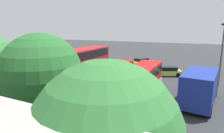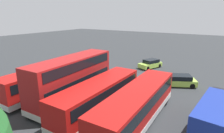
{
  "view_description": "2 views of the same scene",
  "coord_description": "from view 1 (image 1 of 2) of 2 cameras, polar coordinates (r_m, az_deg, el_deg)",
  "views": [
    {
      "loc": [
        -11.61,
        28.41,
        6.96
      ],
      "look_at": [
        0.07,
        5.02,
        1.73
      ],
      "focal_mm": 30.42,
      "sensor_mm": 36.0,
      "label": 1
    },
    {
      "loc": [
        -11.1,
        23.03,
        8.63
      ],
      "look_at": [
        2.47,
        1.26,
        1.49
      ],
      "focal_mm": 29.89,
      "sensor_mm": 36.0,
      "label": 2
    }
  ],
  "objects": [
    {
      "name": "tree_rightmost",
      "position": [
        9.79,
        -20.4,
        -2.11
      ],
      "size": [
        3.93,
        3.93,
        6.79
      ],
      "color": "#4C3823",
      "rests_on": "ground"
    },
    {
      "name": "ground_plane",
      "position": [
        31.47,
        4.21,
        -1.5
      ],
      "size": [
        140.0,
        140.0,
        0.0
      ],
      "primitive_type": "plane",
      "color": "#2D3033"
    },
    {
      "name": "box_truck_blue",
      "position": [
        19.62,
        25.09,
        -5.32
      ],
      "size": [
        3.24,
        7.71,
        3.2
      ],
      "color": "navy",
      "rests_on": "ground"
    },
    {
      "name": "bus_single_deck_second",
      "position": [
        20.89,
        -1.84,
        -3.51
      ],
      "size": [
        2.68,
        10.43,
        2.95
      ],
      "color": "#B71411",
      "rests_on": "ground"
    },
    {
      "name": "bus_double_decker_third",
      "position": [
        23.24,
        -9.24,
        -0.04
      ],
      "size": [
        2.88,
        10.26,
        4.55
      ],
      "color": "#A51919",
      "rests_on": "ground"
    },
    {
      "name": "car_hatchback_silver",
      "position": [
        36.69,
        8.67,
        1.35
      ],
      "size": [
        3.21,
        4.41,
        1.43
      ],
      "color": "#A5D14C",
      "rests_on": "ground"
    },
    {
      "name": "waste_bin_yellow",
      "position": [
        31.66,
        2.58,
        -0.52
      ],
      "size": [
        0.6,
        0.6,
        0.95
      ],
      "primitive_type": "cylinder",
      "color": "yellow",
      "rests_on": "ground"
    },
    {
      "name": "bus_single_deck_fourth",
      "position": [
        25.92,
        -15.55,
        -0.99
      ],
      "size": [
        2.68,
        11.49,
        2.95
      ],
      "color": "#B71411",
      "rests_on": "ground"
    },
    {
      "name": "bus_single_deck_near_end",
      "position": [
        19.82,
        7.97,
        -4.42
      ],
      "size": [
        2.81,
        11.63,
        2.95
      ],
      "color": "#B71411",
      "rests_on": "ground"
    },
    {
      "name": "car_small_green",
      "position": [
        29.52,
        16.12,
        -1.39
      ],
      "size": [
        4.55,
        3.48,
        1.43
      ],
      "color": "#A5D14C",
      "rests_on": "ground"
    },
    {
      "name": "lamp_post_tall",
      "position": [
        25.84,
        30.16,
        4.21
      ],
      "size": [
        0.7,
        0.3,
        7.56
      ],
      "color": "#38383D",
      "rests_on": "ground"
    }
  ]
}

